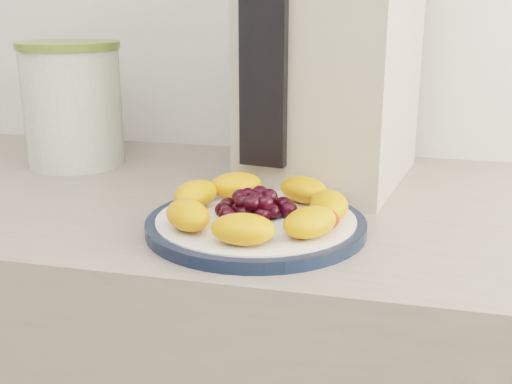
# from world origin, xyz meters

# --- Properties ---
(plate_rim) EXTENTS (0.27, 0.27, 0.01)m
(plate_rim) POSITION_xyz_m (0.08, 1.06, 0.91)
(plate_rim) COLOR #111C32
(plate_rim) RESTS_ON counter
(plate_face) EXTENTS (0.25, 0.25, 0.02)m
(plate_face) POSITION_xyz_m (0.08, 1.06, 0.91)
(plate_face) COLOR white
(plate_face) RESTS_ON counter
(canister) EXTENTS (0.18, 0.18, 0.19)m
(canister) POSITION_xyz_m (-0.30, 1.31, 1.00)
(canister) COLOR #465D1C
(canister) RESTS_ON counter
(canister_lid) EXTENTS (0.18, 0.18, 0.01)m
(canister_lid) POSITION_xyz_m (-0.30, 1.31, 1.10)
(canister_lid) COLOR olive
(canister_lid) RESTS_ON canister
(appliance_body) EXTENTS (0.26, 0.33, 0.37)m
(appliance_body) POSITION_xyz_m (0.14, 1.32, 1.09)
(appliance_body) COLOR #B5AD9A
(appliance_body) RESTS_ON counter
(appliance_panel) EXTENTS (0.07, 0.03, 0.28)m
(appliance_panel) POSITION_xyz_m (0.06, 1.18, 1.09)
(appliance_panel) COLOR black
(appliance_panel) RESTS_ON appliance_body
(fruit_plate) EXTENTS (0.23, 0.23, 0.04)m
(fruit_plate) POSITION_xyz_m (0.08, 1.06, 0.93)
(fruit_plate) COLOR orange
(fruit_plate) RESTS_ON plate_face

